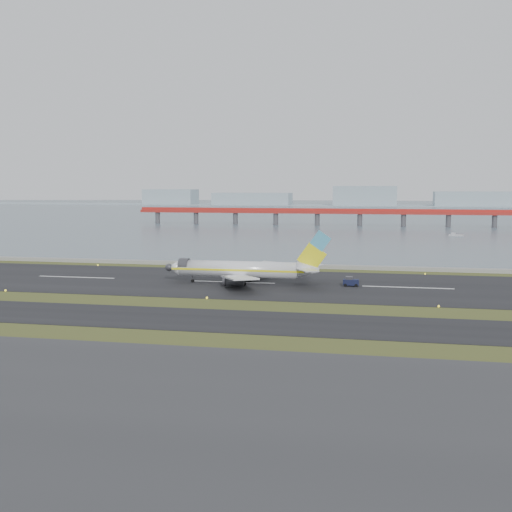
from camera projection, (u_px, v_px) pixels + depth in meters
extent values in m
plane|color=#2E4017|center=(196.00, 306.00, 121.57)|extent=(1000.00, 1000.00, 0.00)
cube|color=#303032|center=(45.00, 400.00, 68.01)|extent=(1000.00, 50.00, 0.10)
cube|color=black|center=(176.00, 318.00, 109.88)|extent=(1000.00, 18.00, 0.10)
cube|color=black|center=(233.00, 282.00, 150.77)|extent=(1000.00, 45.00, 0.10)
cube|color=gray|center=(258.00, 265.00, 179.93)|extent=(1000.00, 2.50, 1.00)
cube|color=#4C606D|center=(347.00, 211.00, 569.45)|extent=(1400.00, 800.00, 1.30)
cube|color=#B2251E|center=(360.00, 213.00, 360.16)|extent=(260.00, 5.00, 1.60)
cube|color=#B2251E|center=(360.00, 210.00, 360.00)|extent=(260.00, 0.40, 1.40)
cylinder|color=#4C4C51|center=(196.00, 219.00, 379.84)|extent=(2.80, 2.80, 7.00)
cylinder|color=#4C4C51|center=(360.00, 221.00, 360.66)|extent=(2.80, 2.80, 7.00)
cube|color=#9BAEB8|center=(356.00, 206.00, 725.23)|extent=(1400.00, 80.00, 1.00)
cube|color=#9BAEB8|center=(171.00, 197.00, 768.22)|extent=(60.00, 35.00, 18.00)
cube|color=#9BAEB8|center=(252.00, 199.00, 748.45)|extent=(90.00, 35.00, 14.00)
cube|color=#9BAEB8|center=(365.00, 196.00, 722.03)|extent=(70.00, 35.00, 22.00)
cube|color=#9BAEB8|center=(486.00, 199.00, 696.37)|extent=(110.00, 35.00, 16.00)
cylinder|color=white|center=(238.00, 269.00, 147.81)|extent=(28.00, 3.80, 3.80)
cone|color=white|center=(174.00, 267.00, 150.93)|extent=(3.20, 3.80, 3.80)
cone|color=white|center=(308.00, 270.00, 144.54)|extent=(5.00, 3.80, 3.80)
cube|color=#FFF61A|center=(236.00, 270.00, 145.94)|extent=(31.00, 0.06, 0.45)
cube|color=#FFF61A|center=(240.00, 268.00, 149.68)|extent=(31.00, 0.06, 0.45)
cube|color=white|center=(239.00, 278.00, 139.17)|extent=(11.31, 15.89, 1.66)
cube|color=white|center=(255.00, 268.00, 155.72)|extent=(11.31, 15.89, 1.66)
cylinder|color=#39383E|center=(234.00, 281.00, 142.08)|extent=(4.20, 2.10, 2.10)
cylinder|color=#39383E|center=(246.00, 274.00, 153.76)|extent=(4.20, 2.10, 2.10)
cube|color=#FFF61A|center=(312.00, 257.00, 144.06)|extent=(6.80, 0.35, 6.85)
cube|color=#4BACD4|center=(320.00, 241.00, 143.28)|extent=(4.85, 0.37, 4.90)
cube|color=white|center=(307.00, 270.00, 140.73)|extent=(5.64, 6.80, 0.22)
cube|color=white|center=(311.00, 266.00, 148.13)|extent=(5.64, 6.80, 0.22)
cylinder|color=black|center=(193.00, 281.00, 150.34)|extent=(0.80, 0.28, 0.80)
cylinder|color=black|center=(242.00, 284.00, 145.11)|extent=(1.00, 0.38, 1.00)
cylinder|color=black|center=(247.00, 280.00, 150.56)|extent=(1.00, 0.38, 1.00)
cube|color=#121632|center=(351.00, 282.00, 144.63)|extent=(3.51, 1.99, 1.31)
cube|color=#39383E|center=(349.00, 278.00, 144.63)|extent=(1.54, 1.65, 0.77)
cylinder|color=black|center=(345.00, 285.00, 144.10)|extent=(0.77, 0.33, 0.77)
cylinder|color=black|center=(346.00, 284.00, 145.80)|extent=(0.77, 0.33, 0.77)
cylinder|color=black|center=(356.00, 286.00, 143.60)|extent=(0.77, 0.33, 0.77)
cylinder|color=black|center=(357.00, 284.00, 145.30)|extent=(0.77, 0.33, 0.77)
cube|color=#B9B8BD|center=(456.00, 236.00, 287.04)|extent=(6.78, 3.47, 0.83)
cube|color=#B9B8BD|center=(453.00, 234.00, 287.54)|extent=(2.14, 1.87, 0.83)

